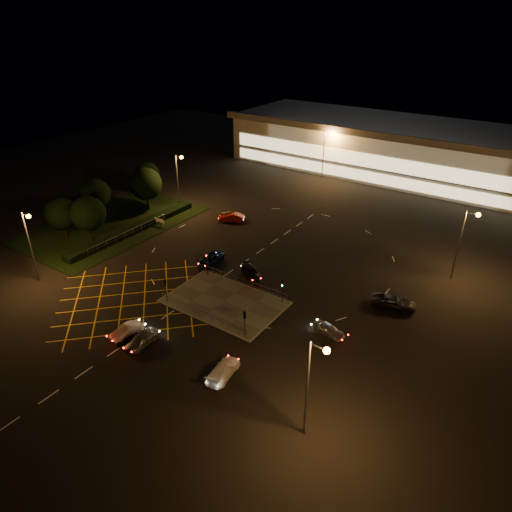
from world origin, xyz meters
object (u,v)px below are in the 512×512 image
Objects in this scene: car_left_blue at (211,259)px; car_circ_red at (231,217)px; signal_sw at (166,286)px; car_far_dkgrey at (251,272)px; signal_ne at (283,286)px; car_queue_white at (126,330)px; car_near_silver at (142,339)px; car_east_grey at (393,302)px; car_approach_white at (223,370)px; car_right_silver at (329,330)px; signal_se at (245,318)px; signal_nw at (207,260)px.

car_circ_red reaches higher than car_left_blue.
car_far_dkgrey is (5.11, 11.06, -1.72)m from signal_sw.
signal_ne reaches higher than car_left_blue.
car_near_silver is at bearing 5.25° from car_queue_white.
car_east_grey is 23.36m from car_approach_white.
signal_sw is 0.75× the size of car_near_silver.
signal_sw reaches higher than car_right_silver.
car_circ_red is at bearing 64.95° from car_right_silver.
signal_ne is 14.60m from car_approach_white.
car_near_silver reaches higher than car_right_silver.
signal_se reaches higher than car_near_silver.
car_circ_red is (-8.31, 24.40, -1.63)m from signal_sw.
signal_ne is 0.58× the size of car_east_grey.
signal_sw is 0.71× the size of car_circ_red.
signal_sw is 7.99m from signal_nw.
car_east_grey is at bearing 52.95° from car_queue_white.
car_left_blue is at bearing 168.20° from signal_ne.
car_left_blue is at bearing -80.24° from signal_sw.
car_east_grey is at bearing 15.86° from signal_nw.
signal_sw is at bearing 105.99° from car_queue_white.
car_left_blue is (-1.87, 2.90, -1.72)m from signal_nw.
car_right_silver is at bearing -164.30° from signal_sw.
signal_sw is 0.67× the size of car_approach_white.
signal_ne is 8.26m from car_right_silver.
car_east_grey is (22.91, 22.15, 0.14)m from car_queue_white.
car_queue_white is at bearing 118.37° from car_east_grey.
car_left_blue is (-1.87, 10.89, -1.72)m from signal_sw.
car_approach_white is at bearing 155.32° from signal_sw.
signal_ne is 0.75× the size of car_near_silver.
signal_ne is at bearing 104.11° from car_east_grey.
car_circ_red is at bearing -50.23° from signal_se.
car_queue_white is 22.80m from car_right_silver.
car_queue_white is 18.49m from car_left_blue.
signal_ne is 0.85× the size of car_queue_white.
car_left_blue is (-13.87, 10.89, -1.72)m from signal_se.
signal_se is at bearing -90.00° from signal_ne.
signal_sw is 15.39m from car_approach_white.
car_right_silver is (18.78, 12.93, 0.03)m from car_queue_white.
car_right_silver is (19.70, 5.53, -1.72)m from signal_sw.
car_east_grey is (23.83, 6.77, -1.61)m from signal_nw.
car_far_dkgrey is at bearing 78.15° from car_right_silver.
signal_se is 0.68× the size of car_left_blue.
signal_sw reaches higher than car_far_dkgrey.
signal_nw is 1.00× the size of signal_ne.
car_right_silver is at bearing -17.67° from signal_ne.
signal_nw is 0.67× the size of car_approach_white.
signal_nw is 0.68× the size of car_left_blue.
car_far_dkgrey is at bearing -71.44° from car_approach_white.
signal_nw is 0.70× the size of car_far_dkgrey.
signal_ne is 0.67× the size of car_approach_white.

